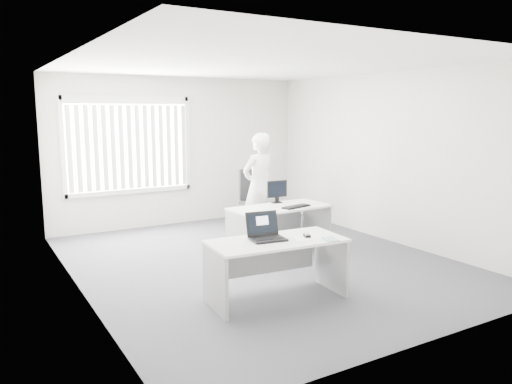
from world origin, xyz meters
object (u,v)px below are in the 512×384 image
desk_near (276,257)px  person (259,186)px  monitor (277,192)px  laptop (268,227)px  desk_far (279,219)px  office_chair (255,210)px

desk_near → person: 2.95m
monitor → laptop: bearing=-123.4°
person → monitor: bearing=76.2°
laptop → monitor: monitor is taller
laptop → person: bearing=69.1°
person → laptop: person is taller
person → desk_far: bearing=69.0°
desk_near → person: (1.32, 2.61, 0.39)m
desk_near → office_chair: bearing=68.0°
desk_near → desk_far: size_ratio=1.01×
office_chair → person: bearing=-114.2°
desk_far → person: person is taller
monitor → desk_near: bearing=-121.0°
desk_far → person: size_ratio=0.88×
desk_far → laptop: (-1.23, -1.64, 0.35)m
desk_near → monitor: monitor is taller
person → monitor: (-0.05, -0.64, -0.01)m
desk_near → monitor: (1.28, 1.97, 0.38)m
desk_far → monitor: 0.50m
desk_near → laptop: bearing=165.6°
office_chair → monitor: 1.39m
office_chair → desk_far: bearing=-106.7°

